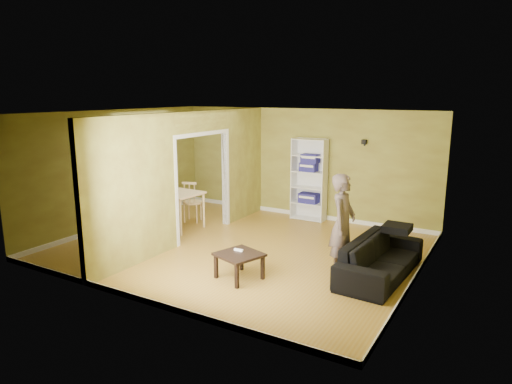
{
  "coord_description": "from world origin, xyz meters",
  "views": [
    {
      "loc": [
        4.48,
        -7.16,
        2.96
      ],
      "look_at": [
        0.2,
        0.2,
        1.1
      ],
      "focal_mm": 32.0,
      "sensor_mm": 36.0,
      "label": 1
    }
  ],
  "objects_px": {
    "sofa": "(381,252)",
    "chair_near": "(156,214)",
    "coffee_table": "(239,257)",
    "chair_left": "(149,202)",
    "person": "(343,215)",
    "dining_table": "(171,195)",
    "chair_far": "(192,201)",
    "bookshelf": "(310,179)"
  },
  "relations": [
    {
      "from": "dining_table",
      "to": "chair_left",
      "type": "height_order",
      "value": "chair_left"
    },
    {
      "from": "person",
      "to": "chair_left",
      "type": "distance_m",
      "value": 4.95
    },
    {
      "from": "person",
      "to": "chair_far",
      "type": "height_order",
      "value": "person"
    },
    {
      "from": "chair_near",
      "to": "chair_far",
      "type": "distance_m",
      "value": 1.21
    },
    {
      "from": "person",
      "to": "chair_far",
      "type": "xyz_separation_m",
      "value": [
        -4.08,
        1.19,
        -0.49
      ]
    },
    {
      "from": "sofa",
      "to": "dining_table",
      "type": "relative_size",
      "value": 1.64
    },
    {
      "from": "chair_near",
      "to": "chair_left",
      "type": "bearing_deg",
      "value": 154.53
    },
    {
      "from": "dining_table",
      "to": "chair_near",
      "type": "height_order",
      "value": "chair_near"
    },
    {
      "from": "sofa",
      "to": "dining_table",
      "type": "distance_m",
      "value": 4.83
    },
    {
      "from": "chair_far",
      "to": "bookshelf",
      "type": "bearing_deg",
      "value": -163.52
    },
    {
      "from": "chair_near",
      "to": "sofa",
      "type": "bearing_deg",
      "value": 14.95
    },
    {
      "from": "bookshelf",
      "to": "dining_table",
      "type": "xyz_separation_m",
      "value": [
        -2.37,
        -2.19,
        -0.22
      ]
    },
    {
      "from": "bookshelf",
      "to": "person",
      "type": "bearing_deg",
      "value": -56.97
    },
    {
      "from": "person",
      "to": "dining_table",
      "type": "relative_size",
      "value": 1.5
    },
    {
      "from": "sofa",
      "to": "chair_far",
      "type": "xyz_separation_m",
      "value": [
        -4.7,
        1.06,
        0.08
      ]
    },
    {
      "from": "person",
      "to": "coffee_table",
      "type": "bearing_deg",
      "value": 128.66
    },
    {
      "from": "sofa",
      "to": "chair_left",
      "type": "bearing_deg",
      "value": 88.29
    },
    {
      "from": "sofa",
      "to": "dining_table",
      "type": "bearing_deg",
      "value": 88.06
    },
    {
      "from": "chair_near",
      "to": "person",
      "type": "bearing_deg",
      "value": 13.41
    },
    {
      "from": "bookshelf",
      "to": "coffee_table",
      "type": "bearing_deg",
      "value": -82.97
    },
    {
      "from": "chair_far",
      "to": "dining_table",
      "type": "bearing_deg",
      "value": 63.22
    },
    {
      "from": "bookshelf",
      "to": "sofa",
      "type": "bearing_deg",
      "value": -47.4
    },
    {
      "from": "sofa",
      "to": "bookshelf",
      "type": "height_order",
      "value": "bookshelf"
    },
    {
      "from": "coffee_table",
      "to": "dining_table",
      "type": "relative_size",
      "value": 0.49
    },
    {
      "from": "sofa",
      "to": "chair_left",
      "type": "relative_size",
      "value": 2.17
    },
    {
      "from": "person",
      "to": "dining_table",
      "type": "xyz_separation_m",
      "value": [
        -4.17,
        0.57,
        -0.24
      ]
    },
    {
      "from": "person",
      "to": "chair_left",
      "type": "xyz_separation_m",
      "value": [
        -4.89,
        0.62,
        -0.49
      ]
    },
    {
      "from": "coffee_table",
      "to": "chair_left",
      "type": "distance_m",
      "value": 3.98
    },
    {
      "from": "person",
      "to": "chair_near",
      "type": "bearing_deg",
      "value": 88.38
    },
    {
      "from": "person",
      "to": "coffee_table",
      "type": "height_order",
      "value": "person"
    },
    {
      "from": "dining_table",
      "to": "chair_far",
      "type": "relative_size",
      "value": 1.34
    },
    {
      "from": "person",
      "to": "bookshelf",
      "type": "xyz_separation_m",
      "value": [
        -1.8,
        2.77,
        -0.02
      ]
    },
    {
      "from": "person",
      "to": "chair_far",
      "type": "bearing_deg",
      "value": 71.87
    },
    {
      "from": "person",
      "to": "sofa",
      "type": "bearing_deg",
      "value": -80.15
    },
    {
      "from": "bookshelf",
      "to": "chair_far",
      "type": "height_order",
      "value": "bookshelf"
    },
    {
      "from": "coffee_table",
      "to": "chair_left",
      "type": "height_order",
      "value": "chair_left"
    },
    {
      "from": "sofa",
      "to": "chair_near",
      "type": "height_order",
      "value": "chair_near"
    },
    {
      "from": "chair_near",
      "to": "chair_far",
      "type": "xyz_separation_m",
      "value": [
        0.03,
        1.21,
        0.03
      ]
    },
    {
      "from": "chair_near",
      "to": "bookshelf",
      "type": "bearing_deg",
      "value": 63.6
    },
    {
      "from": "coffee_table",
      "to": "chair_far",
      "type": "height_order",
      "value": "chair_far"
    },
    {
      "from": "sofa",
      "to": "chair_near",
      "type": "bearing_deg",
      "value": 95.09
    },
    {
      "from": "sofa",
      "to": "chair_far",
      "type": "distance_m",
      "value": 4.82
    }
  ]
}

